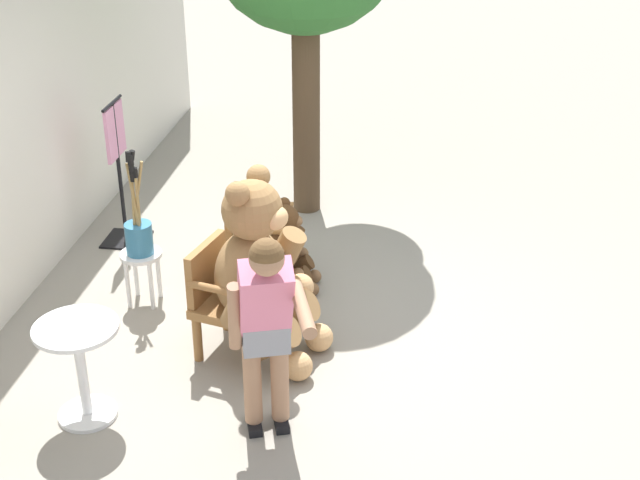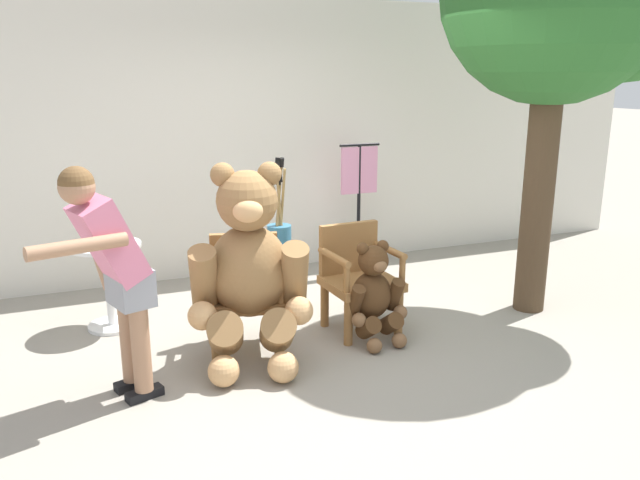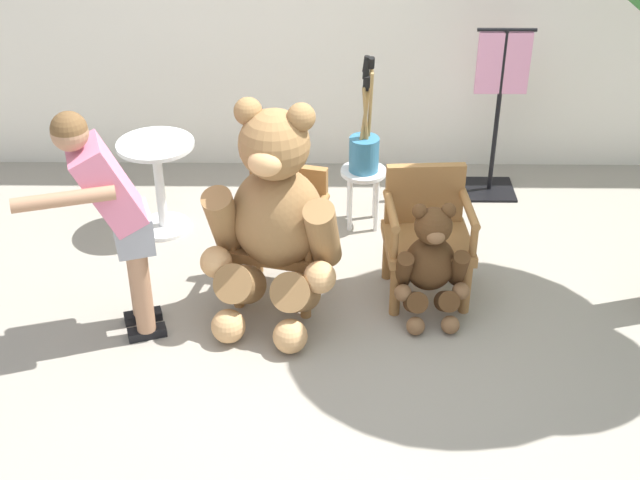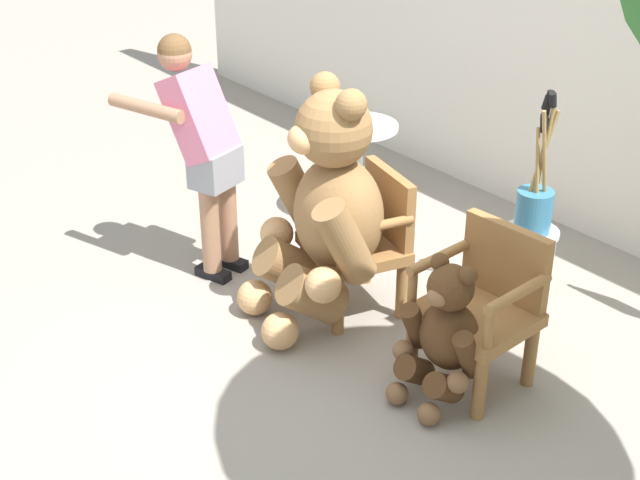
# 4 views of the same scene
# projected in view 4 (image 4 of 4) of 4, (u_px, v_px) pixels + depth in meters

# --- Properties ---
(ground_plane) EXTENTS (60.00, 60.00, 0.00)m
(ground_plane) POSITION_uv_depth(u_px,v_px,m) (353.00, 366.00, 4.93)
(ground_plane) COLOR gray
(wooden_chair_left) EXTENTS (0.67, 0.64, 0.86)m
(wooden_chair_left) POSITION_uv_depth(u_px,v_px,m) (363.00, 237.00, 5.30)
(wooden_chair_left) COLOR olive
(wooden_chair_left) RESTS_ON ground
(wooden_chair_right) EXTENTS (0.59, 0.55, 0.86)m
(wooden_chair_right) POSITION_uv_depth(u_px,v_px,m) (483.00, 303.00, 4.64)
(wooden_chair_right) COLOR olive
(wooden_chair_right) RESTS_ON ground
(teddy_bear_large) EXTENTS (0.91, 0.92, 1.46)m
(teddy_bear_large) POSITION_uv_depth(u_px,v_px,m) (326.00, 209.00, 5.06)
(teddy_bear_large) COLOR olive
(teddy_bear_large) RESTS_ON ground
(teddy_bear_small) EXTENTS (0.48, 0.47, 0.81)m
(teddy_bear_small) POSITION_uv_depth(u_px,v_px,m) (444.00, 334.00, 4.51)
(teddy_bear_small) COLOR #4C3019
(teddy_bear_small) RESTS_ON ground
(person_visitor) EXTENTS (0.72, 0.64, 1.54)m
(person_visitor) POSITION_uv_depth(u_px,v_px,m) (201.00, 138.00, 5.48)
(person_visitor) COLOR black
(person_visitor) RESTS_ON ground
(white_stool) EXTENTS (0.34, 0.34, 0.46)m
(white_stool) POSITION_uv_depth(u_px,v_px,m) (529.00, 245.00, 5.43)
(white_stool) COLOR white
(white_stool) RESTS_ON ground
(brush_bucket) EXTENTS (0.22, 0.22, 0.88)m
(brush_bucket) POSITION_uv_depth(u_px,v_px,m) (535.00, 199.00, 5.28)
(brush_bucket) COLOR teal
(brush_bucket) RESTS_ON white_stool
(round_side_table) EXTENTS (0.56, 0.56, 0.72)m
(round_side_table) POSITION_uv_depth(u_px,v_px,m) (358.00, 160.00, 6.38)
(round_side_table) COLOR white
(round_side_table) RESTS_ON ground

